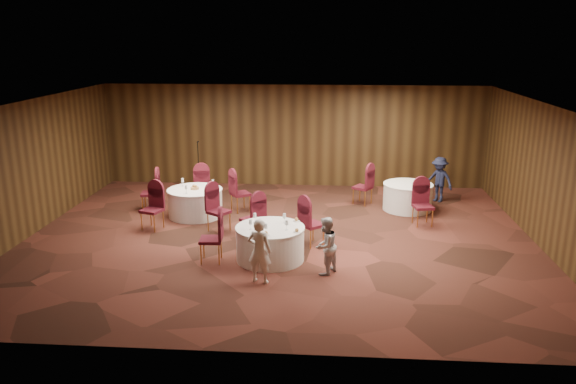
# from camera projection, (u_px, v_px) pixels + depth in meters

# --- Properties ---
(ground) EXTENTS (12.00, 12.00, 0.00)m
(ground) POSITION_uv_depth(u_px,v_px,m) (279.00, 238.00, 13.37)
(ground) COLOR black
(ground) RESTS_ON ground
(room_shell) EXTENTS (12.00, 12.00, 12.00)m
(room_shell) POSITION_uv_depth(u_px,v_px,m) (279.00, 158.00, 12.84)
(room_shell) COLOR silver
(room_shell) RESTS_ON ground
(table_main) EXTENTS (1.48, 1.48, 0.74)m
(table_main) POSITION_uv_depth(u_px,v_px,m) (270.00, 243.00, 12.03)
(table_main) COLOR white
(table_main) RESTS_ON ground
(table_left) EXTENTS (1.46, 1.46, 0.74)m
(table_left) POSITION_uv_depth(u_px,v_px,m) (195.00, 202.00, 14.94)
(table_left) COLOR white
(table_left) RESTS_ON ground
(table_right) EXTENTS (1.35, 1.35, 0.74)m
(table_right) POSITION_uv_depth(u_px,v_px,m) (407.00, 197.00, 15.49)
(table_right) COLOR white
(table_right) RESTS_ON ground
(chairs_main) EXTENTS (2.75, 2.05, 1.00)m
(chairs_main) POSITION_uv_depth(u_px,v_px,m) (260.00, 227.00, 12.65)
(chairs_main) COLOR #3A0B14
(chairs_main) RESTS_ON ground
(chairs_left) EXTENTS (3.13, 3.00, 1.00)m
(chairs_left) POSITION_uv_depth(u_px,v_px,m) (193.00, 198.00, 14.90)
(chairs_left) COLOR #3A0B14
(chairs_left) RESTS_ON ground
(chairs_right) EXTENTS (2.09, 2.43, 1.00)m
(chairs_right) POSITION_uv_depth(u_px,v_px,m) (391.00, 196.00, 15.09)
(chairs_right) COLOR #3A0B14
(chairs_right) RESTS_ON ground
(tabletop_main) EXTENTS (1.09, 1.08, 0.22)m
(tabletop_main) POSITION_uv_depth(u_px,v_px,m) (276.00, 224.00, 11.82)
(tabletop_main) COLOR silver
(tabletop_main) RESTS_ON table_main
(tabletop_left) EXTENTS (0.92, 0.76, 0.22)m
(tabletop_left) POSITION_uv_depth(u_px,v_px,m) (194.00, 186.00, 14.84)
(tabletop_left) COLOR silver
(tabletop_left) RESTS_ON table_left
(tabletop_right) EXTENTS (0.08, 0.08, 0.22)m
(tabletop_right) POSITION_uv_depth(u_px,v_px,m) (416.00, 181.00, 15.06)
(tabletop_right) COLOR silver
(tabletop_right) RESTS_ON table_right
(mic_stand) EXTENTS (0.24, 0.24, 1.61)m
(mic_stand) POSITION_uv_depth(u_px,v_px,m) (199.00, 178.00, 17.10)
(mic_stand) COLOR black
(mic_stand) RESTS_ON ground
(woman_a) EXTENTS (0.54, 0.41, 1.31)m
(woman_a) POSITION_uv_depth(u_px,v_px,m) (259.00, 251.00, 10.83)
(woman_a) COLOR white
(woman_a) RESTS_ON ground
(woman_b) EXTENTS (0.70, 0.73, 1.20)m
(woman_b) POSITION_uv_depth(u_px,v_px,m) (325.00, 246.00, 11.25)
(woman_b) COLOR silver
(woman_b) RESTS_ON ground
(man_c) EXTENTS (0.96, 0.92, 1.31)m
(man_c) POSITION_uv_depth(u_px,v_px,m) (439.00, 179.00, 16.18)
(man_c) COLOR #161931
(man_c) RESTS_ON ground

